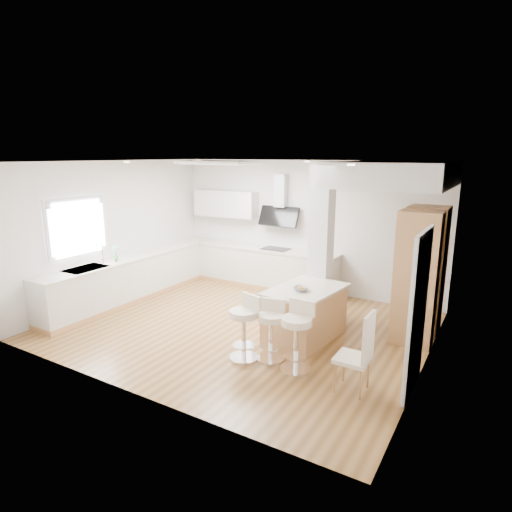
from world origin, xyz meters
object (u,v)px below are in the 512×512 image
Objects in this scene: bar_stool_b at (271,327)px; bar_stool_c at (297,332)px; peninsula at (305,313)px; bar_stool_a at (245,324)px; dining_chair at (360,350)px.

bar_stool_b is 0.46m from bar_stool_c.
peninsula is 1.56× the size of bar_stool_a.
peninsula is 1.10m from bar_stool_c.
bar_stool_c is (0.80, 0.08, 0.02)m from bar_stool_a.
dining_chair is at bearing 13.45° from bar_stool_a.
bar_stool_c is at bearing -64.40° from peninsula.
bar_stool_a is at bearing -172.37° from bar_stool_c.
bar_stool_b is (0.34, 0.17, -0.03)m from bar_stool_a.
dining_chair reaches higher than bar_stool_c.
peninsula is 1.40× the size of dining_chair.
dining_chair is at bearing -5.70° from bar_stool_c.
bar_stool_c is at bearing 172.50° from dining_chair.
peninsula is at bearing 137.81° from dining_chair.
bar_stool_c is 0.93m from dining_chair.
dining_chair is (1.37, -0.22, 0.07)m from bar_stool_b.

